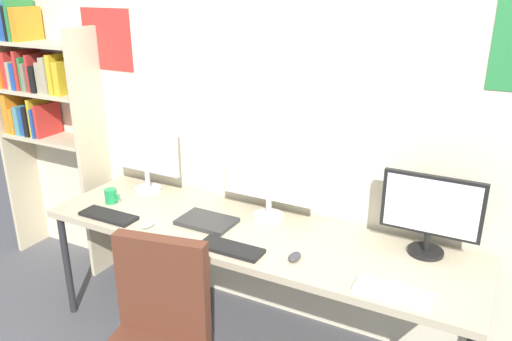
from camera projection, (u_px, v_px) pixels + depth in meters
name	position (u px, v px, depth m)	size (l,w,h in m)	color
wall_back	(285.00, 117.00, 2.96)	(4.88, 0.11, 2.60)	beige
desk	(252.00, 240.00, 2.83)	(2.48, 0.68, 0.74)	tan
bookshelf	(40.00, 98.00, 3.63)	(0.83, 0.28, 1.96)	beige
monitor_left	(145.00, 151.00, 3.29)	(0.50, 0.18, 0.48)	silver
monitor_center	(269.00, 173.00, 2.89)	(0.58, 0.18, 0.49)	silver
monitor_right	(431.00, 211.00, 2.51)	(0.49, 0.18, 0.42)	black
keyboard_left	(109.00, 216.00, 2.99)	(0.36, 0.13, 0.02)	black
keyboard_center	(231.00, 248.00, 2.62)	(0.35, 0.13, 0.02)	black
keyboard_right	(393.00, 292.00, 2.25)	(0.34, 0.13, 0.02)	silver
mouse_left_side	(148.00, 224.00, 2.87)	(0.06, 0.10, 0.03)	silver
mouse_right_side	(295.00, 257.00, 2.53)	(0.06, 0.10, 0.03)	#38383D
laptop_closed	(207.00, 221.00, 2.91)	(0.32, 0.22, 0.02)	#2D2D2D
coffee_mug	(111.00, 196.00, 3.17)	(0.11, 0.08, 0.09)	#1E8C4C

